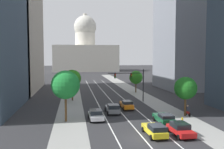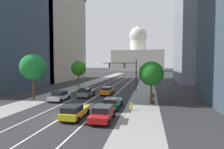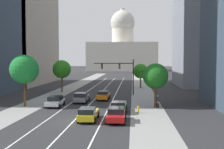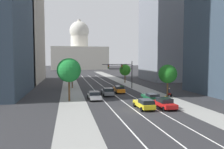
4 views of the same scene
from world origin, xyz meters
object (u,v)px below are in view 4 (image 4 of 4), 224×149
at_px(car_orange, 119,89).
at_px(fire_hydrant, 166,99).
at_px(traffic_signal_mast, 123,70).
at_px(street_tree_mid_right, 125,70).
at_px(car_white, 94,95).
at_px(car_yellow, 144,104).
at_px(capitol_building, 80,54).
at_px(car_red, 165,103).
at_px(street_tree_mid_left, 69,70).
at_px(cyclist, 170,92).
at_px(street_tree_near_left, 72,69).
at_px(car_green, 151,97).
at_px(car_gray, 108,92).
at_px(street_tree_far_right, 168,74).

height_order(car_orange, fire_hydrant, car_orange).
distance_m(traffic_signal_mast, street_tree_mid_right, 13.64).
height_order(car_white, car_yellow, car_yellow).
distance_m(capitol_building, car_red, 138.87).
distance_m(car_white, street_tree_mid_left, 6.24).
distance_m(capitol_building, cyclist, 130.14).
bearing_deg(car_white, car_yellow, -146.42).
bearing_deg(street_tree_near_left, car_white, -78.60).
height_order(capitol_building, car_green, capitol_building).
distance_m(fire_hydrant, street_tree_mid_right, 30.86).
bearing_deg(car_white, traffic_signal_mast, -34.04).
bearing_deg(fire_hydrant, car_red, -116.51).
bearing_deg(cyclist, street_tree_near_left, 41.43).
distance_m(car_gray, car_white, 4.85).
relative_size(fire_hydrant, street_tree_mid_left, 0.12).
distance_m(car_yellow, street_tree_near_left, 27.77).
height_order(car_red, street_tree_mid_right, street_tree_mid_right).
bearing_deg(car_white, street_tree_mid_left, 91.30).
xyz_separation_m(street_tree_near_left, street_tree_mid_left, (-0.87, -17.33, 0.61)).
bearing_deg(street_tree_mid_right, car_gray, -112.82).
bearing_deg(street_tree_mid_left, car_white, 2.96).
height_order(car_gray, street_tree_mid_left, street_tree_mid_left).
relative_size(car_yellow, traffic_signal_mast, 0.63).
relative_size(street_tree_mid_left, street_tree_mid_right, 1.30).
xyz_separation_m(capitol_building, cyclist, (9.80, -129.33, -10.73)).
bearing_deg(fire_hydrant, street_tree_mid_left, 166.92).
distance_m(car_gray, street_tree_mid_right, 25.11).
xyz_separation_m(car_green, traffic_signal_mast, (-0.48, 17.17, 3.88)).
distance_m(capitol_building, street_tree_near_left, 112.92).
relative_size(car_green, fire_hydrant, 5.03).
xyz_separation_m(car_green, fire_hydrant, (2.45, -0.48, -0.29)).
xyz_separation_m(car_green, car_red, (0.00, -5.39, 0.02)).
relative_size(fire_hydrant, street_tree_mid_right, 0.16).
xyz_separation_m(car_gray, cyclist, (11.33, -3.56, 0.04)).
distance_m(car_orange, car_yellow, 15.67).
height_order(capitol_building, street_tree_mid_right, capitol_building).
relative_size(car_gray, car_yellow, 0.92).
distance_m(car_gray, car_orange, 4.46).
distance_m(capitol_building, street_tree_mid_left, 130.21).
bearing_deg(street_tree_far_right, car_green, -141.21).
bearing_deg(fire_hydrant, car_green, 169.00).
height_order(car_orange, cyclist, cyclist).
distance_m(fire_hydrant, street_tree_far_right, 6.37).
bearing_deg(capitol_building, traffic_signal_mast, -87.97).
xyz_separation_m(traffic_signal_mast, street_tree_mid_right, (4.03, 13.01, -0.73)).
bearing_deg(fire_hydrant, street_tree_near_left, 125.64).
bearing_deg(fire_hydrant, traffic_signal_mast, 99.44).
height_order(car_red, street_tree_near_left, street_tree_near_left).
height_order(car_white, cyclist, cyclist).
relative_size(street_tree_far_right, street_tree_mid_right, 1.09).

